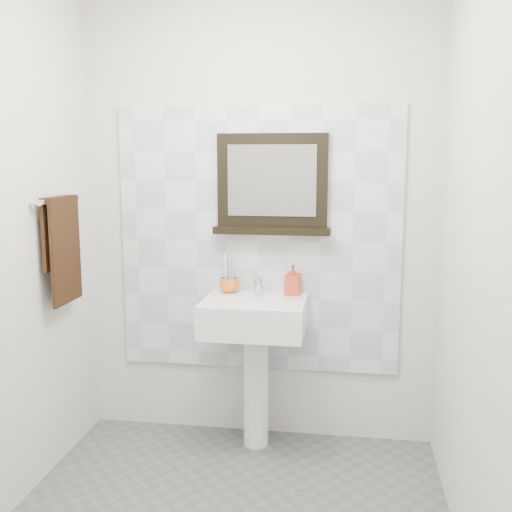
{
  "coord_description": "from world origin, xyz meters",
  "views": [
    {
      "loc": [
        0.51,
        -2.24,
        1.61
      ],
      "look_at": [
        0.07,
        0.55,
        1.15
      ],
      "focal_mm": 42.0,
      "sensor_mm": 36.0,
      "label": 1
    }
  ],
  "objects": [
    {
      "name": "soap_dispenser",
      "position": [
        0.21,
        1.01,
        0.95
      ],
      "size": [
        0.09,
        0.09,
        0.17
      ],
      "primitive_type": "imported",
      "rotation": [
        0.0,
        0.0,
        -0.22
      ],
      "color": "red",
      "rests_on": "pedestal_sink"
    },
    {
      "name": "hand_towel",
      "position": [
        -0.94,
        0.61,
        1.19
      ],
      "size": [
        0.06,
        0.3,
        0.55
      ],
      "color": "black",
      "rests_on": "towel_bar"
    },
    {
      "name": "front_wall",
      "position": [
        0.0,
        -1.1,
        1.25
      ],
      "size": [
        2.0,
        0.01,
        2.5
      ],
      "primitive_type": "cube",
      "color": "silver",
      "rests_on": "ground"
    },
    {
      "name": "framed_mirror",
      "position": [
        0.08,
        1.06,
        1.46
      ],
      "size": [
        0.65,
        0.11,
        0.55
      ],
      "color": "black",
      "rests_on": "back_wall"
    },
    {
      "name": "splashback",
      "position": [
        0.0,
        1.09,
        1.15
      ],
      "size": [
        1.6,
        0.02,
        1.5
      ],
      "primitive_type": "cube",
      "color": "silver",
      "rests_on": "back_wall"
    },
    {
      "name": "toothbrush_cup",
      "position": [
        -0.15,
        1.01,
        0.9
      ],
      "size": [
        0.11,
        0.11,
        0.08
      ],
      "primitive_type": "imported",
      "rotation": [
        0.0,
        0.0,
        0.05
      ],
      "color": "orange",
      "rests_on": "pedestal_sink"
    },
    {
      "name": "back_wall",
      "position": [
        0.0,
        1.1,
        1.25
      ],
      "size": [
        2.0,
        0.01,
        2.5
      ],
      "primitive_type": "cube",
      "color": "silver",
      "rests_on": "ground"
    },
    {
      "name": "toothbrushes",
      "position": [
        -0.15,
        1.01,
        0.98
      ],
      "size": [
        0.05,
        0.04,
        0.21
      ],
      "color": "white",
      "rests_on": "toothbrush_cup"
    },
    {
      "name": "towel_bar",
      "position": [
        -0.95,
        0.61,
        1.4
      ],
      "size": [
        0.07,
        0.4,
        0.03
      ],
      "color": "silver",
      "rests_on": "left_wall"
    },
    {
      "name": "right_wall",
      "position": [
        1.0,
        0.0,
        1.25
      ],
      "size": [
        0.01,
        2.2,
        2.5
      ],
      "primitive_type": "cube",
      "color": "silver",
      "rests_on": "ground"
    },
    {
      "name": "pedestal_sink",
      "position": [
        0.02,
        0.87,
        0.68
      ],
      "size": [
        0.55,
        0.44,
        0.96
      ],
      "color": "white",
      "rests_on": "ground"
    }
  ]
}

